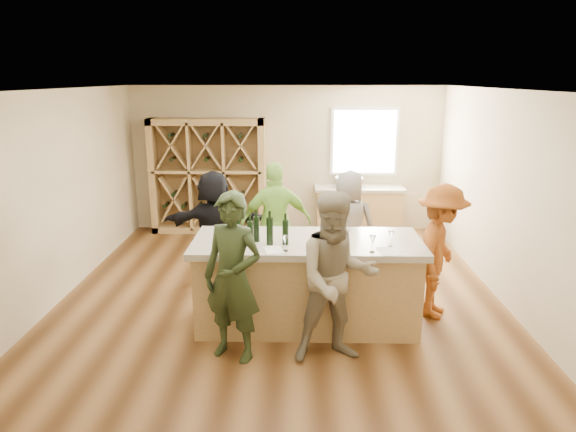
{
  "coord_description": "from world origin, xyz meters",
  "views": [
    {
      "loc": [
        0.24,
        -6.43,
        2.95
      ],
      "look_at": [
        0.1,
        0.2,
        1.15
      ],
      "focal_mm": 32.0,
      "sensor_mm": 36.0,
      "label": 1
    }
  ],
  "objects_px": {
    "tasting_counter_base": "(307,285)",
    "person_far_right": "(348,226)",
    "wine_bottle_e": "(285,232)",
    "wine_rack": "(208,176)",
    "person_far_left": "(215,226)",
    "wine_bottle_a": "(238,231)",
    "wine_bottle_b": "(250,233)",
    "wine_bottle_d": "(270,231)",
    "person_far_mid": "(276,223)",
    "wine_bottle_c": "(256,229)",
    "person_near_right": "(337,278)",
    "sink": "(349,182)",
    "person_near_left": "(233,278)",
    "person_server": "(440,252)"
  },
  "relations": [
    {
      "from": "tasting_counter_base",
      "to": "person_far_right",
      "type": "height_order",
      "value": "person_far_right"
    },
    {
      "from": "tasting_counter_base",
      "to": "wine_bottle_e",
      "type": "xyz_separation_m",
      "value": [
        -0.26,
        -0.18,
        0.73
      ]
    },
    {
      "from": "wine_rack",
      "to": "person_far_left",
      "type": "distance_m",
      "value": 2.54
    },
    {
      "from": "wine_bottle_a",
      "to": "wine_bottle_b",
      "type": "xyz_separation_m",
      "value": [
        0.15,
        -0.09,
        0.0
      ]
    },
    {
      "from": "wine_bottle_a",
      "to": "wine_bottle_e",
      "type": "height_order",
      "value": "wine_bottle_e"
    },
    {
      "from": "wine_bottle_d",
      "to": "wine_bottle_e",
      "type": "xyz_separation_m",
      "value": [
        0.18,
        0.0,
        -0.01
      ]
    },
    {
      "from": "tasting_counter_base",
      "to": "person_far_mid",
      "type": "bearing_deg",
      "value": 107.26
    },
    {
      "from": "wine_bottle_c",
      "to": "person_near_right",
      "type": "relative_size",
      "value": 0.16
    },
    {
      "from": "wine_bottle_c",
      "to": "person_near_right",
      "type": "distance_m",
      "value": 1.21
    },
    {
      "from": "wine_bottle_b",
      "to": "person_far_right",
      "type": "bearing_deg",
      "value": 52.49
    },
    {
      "from": "wine_bottle_a",
      "to": "person_near_right",
      "type": "bearing_deg",
      "value": -31.88
    },
    {
      "from": "wine_bottle_c",
      "to": "sink",
      "type": "bearing_deg",
      "value": 69.51
    },
    {
      "from": "person_far_mid",
      "to": "person_near_left",
      "type": "bearing_deg",
      "value": 69.75
    },
    {
      "from": "sink",
      "to": "person_far_mid",
      "type": "bearing_deg",
      "value": -117.98
    },
    {
      "from": "wine_bottle_d",
      "to": "person_near_right",
      "type": "relative_size",
      "value": 0.17
    },
    {
      "from": "sink",
      "to": "tasting_counter_base",
      "type": "relative_size",
      "value": 0.21
    },
    {
      "from": "wine_bottle_d",
      "to": "person_far_mid",
      "type": "relative_size",
      "value": 0.18
    },
    {
      "from": "wine_bottle_b",
      "to": "person_near_left",
      "type": "relative_size",
      "value": 0.16
    },
    {
      "from": "wine_bottle_c",
      "to": "wine_bottle_d",
      "type": "distance_m",
      "value": 0.2
    },
    {
      "from": "wine_bottle_c",
      "to": "person_far_mid",
      "type": "relative_size",
      "value": 0.17
    },
    {
      "from": "wine_rack",
      "to": "person_near_left",
      "type": "relative_size",
      "value": 1.2
    },
    {
      "from": "wine_bottle_a",
      "to": "person_far_mid",
      "type": "distance_m",
      "value": 1.61
    },
    {
      "from": "person_far_right",
      "to": "wine_bottle_e",
      "type": "bearing_deg",
      "value": 70.33
    },
    {
      "from": "tasting_counter_base",
      "to": "person_far_left",
      "type": "bearing_deg",
      "value": 133.54
    },
    {
      "from": "wine_bottle_e",
      "to": "person_near_right",
      "type": "xyz_separation_m",
      "value": [
        0.55,
        -0.64,
        -0.3
      ]
    },
    {
      "from": "person_far_mid",
      "to": "person_far_right",
      "type": "bearing_deg",
      "value": 172.18
    },
    {
      "from": "sink",
      "to": "person_near_right",
      "type": "xyz_separation_m",
      "value": [
        -0.56,
        -4.64,
        -0.09
      ]
    },
    {
      "from": "sink",
      "to": "tasting_counter_base",
      "type": "distance_m",
      "value": 3.95
    },
    {
      "from": "person_far_right",
      "to": "wine_rack",
      "type": "bearing_deg",
      "value": -35.67
    },
    {
      "from": "wine_rack",
      "to": "wine_bottle_c",
      "type": "bearing_deg",
      "value": -72.49
    },
    {
      "from": "sink",
      "to": "person_near_left",
      "type": "relative_size",
      "value": 0.3
    },
    {
      "from": "wine_bottle_a",
      "to": "person_server",
      "type": "bearing_deg",
      "value": 9.21
    },
    {
      "from": "sink",
      "to": "person_far_right",
      "type": "relative_size",
      "value": 0.33
    },
    {
      "from": "wine_bottle_b",
      "to": "wine_rack",
      "type": "bearing_deg",
      "value": 106.12
    },
    {
      "from": "wine_bottle_d",
      "to": "person_far_mid",
      "type": "distance_m",
      "value": 1.62
    },
    {
      "from": "sink",
      "to": "wine_bottle_a",
      "type": "relative_size",
      "value": 1.92
    },
    {
      "from": "person_far_left",
      "to": "wine_bottle_a",
      "type": "bearing_deg",
      "value": 107.79
    },
    {
      "from": "wine_bottle_d",
      "to": "person_near_right",
      "type": "distance_m",
      "value": 1.02
    },
    {
      "from": "wine_rack",
      "to": "person_far_left",
      "type": "relative_size",
      "value": 1.32
    },
    {
      "from": "wine_bottle_a",
      "to": "person_far_left",
      "type": "xyz_separation_m",
      "value": [
        -0.53,
        1.54,
        -0.39
      ]
    },
    {
      "from": "person_near_left",
      "to": "person_near_right",
      "type": "relative_size",
      "value": 0.99
    },
    {
      "from": "tasting_counter_base",
      "to": "wine_bottle_a",
      "type": "height_order",
      "value": "wine_bottle_a"
    },
    {
      "from": "tasting_counter_base",
      "to": "wine_bottle_d",
      "type": "distance_m",
      "value": 0.88
    },
    {
      "from": "wine_rack",
      "to": "wine_bottle_d",
      "type": "bearing_deg",
      "value": -70.88
    },
    {
      "from": "wine_rack",
      "to": "person_near_left",
      "type": "bearing_deg",
      "value": -77.34
    },
    {
      "from": "wine_bottle_c",
      "to": "person_far_right",
      "type": "height_order",
      "value": "person_far_right"
    },
    {
      "from": "wine_bottle_b",
      "to": "person_far_left",
      "type": "xyz_separation_m",
      "value": [
        -0.68,
        1.64,
        -0.39
      ]
    },
    {
      "from": "wine_bottle_c",
      "to": "person_near_left",
      "type": "distance_m",
      "value": 0.82
    },
    {
      "from": "wine_bottle_a",
      "to": "person_server",
      "type": "height_order",
      "value": "person_server"
    },
    {
      "from": "wine_rack",
      "to": "person_near_right",
      "type": "bearing_deg",
      "value": -65.54
    }
  ]
}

